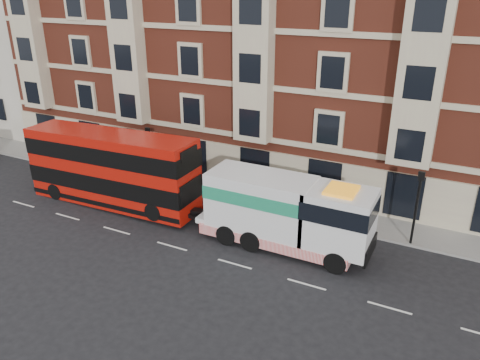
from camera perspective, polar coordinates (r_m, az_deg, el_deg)
name	(u,v)px	position (r m, az deg, el deg)	size (l,w,h in m)	color
ground	(172,246)	(26.94, -8.30, -8.00)	(120.00, 120.00, 0.00)	black
sidewalk	(233,195)	(32.55, -0.82, -1.87)	(90.00, 3.00, 0.15)	slate
victorian_terrace	(285,36)	(36.33, 5.57, 17.06)	(45.00, 12.00, 20.40)	maroon
lamp_post_west	(149,153)	(33.61, -11.00, 3.31)	(0.35, 0.15, 4.35)	black
lamp_post_east	(417,203)	(27.25, 20.77, -2.61)	(0.35, 0.15, 4.35)	black
double_decker_bus	(112,168)	(31.59, -15.39, 1.47)	(12.19, 2.80, 4.94)	#B01309
tow_truck	(283,212)	(25.78, 5.31, -3.87)	(9.76, 2.89, 4.07)	silver
pedestrian	(103,158)	(38.17, -16.36, 2.63)	(0.67, 0.44, 1.85)	#1A2B35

